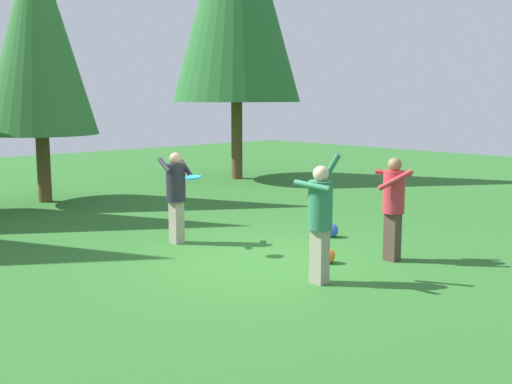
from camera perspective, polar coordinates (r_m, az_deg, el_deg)
ground_plane at (r=10.03m, az=0.22°, el=-6.26°), size 40.00×40.00×0.00m
person_thrower at (r=8.67m, az=5.86°, el=-2.00°), size 0.53×0.58×1.82m
person_catcher at (r=11.14m, az=-7.29°, el=0.20°), size 0.63×0.67×1.62m
person_bystander at (r=10.08m, az=12.40°, el=-0.73°), size 0.72×0.73×1.65m
frisbee at (r=10.23m, az=-5.73°, el=1.34°), size 0.32×0.32×0.05m
ball_orange at (r=9.92m, az=6.53°, el=-5.78°), size 0.24×0.24×0.24m
ball_blue at (r=11.73m, az=6.87°, el=-3.48°), size 0.26×0.26×0.26m
tree_center at (r=16.31m, az=-19.30°, el=13.46°), size 2.74×2.74×6.54m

